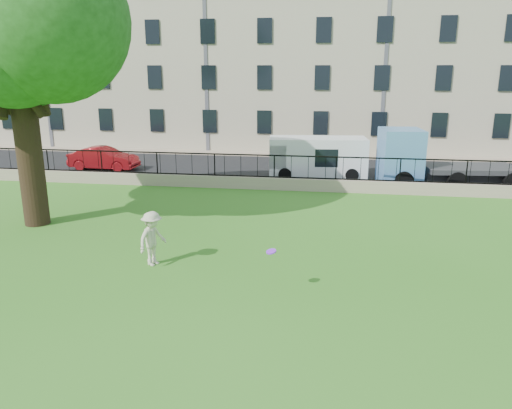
% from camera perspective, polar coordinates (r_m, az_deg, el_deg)
% --- Properties ---
extents(ground, '(120.00, 120.00, 0.00)m').
position_cam_1_polar(ground, '(13.56, -3.93, -10.12)').
color(ground, '#30731B').
rests_on(ground, ground).
extents(retaining_wall, '(50.00, 0.40, 0.60)m').
position_cam_1_polar(retaining_wall, '(24.72, 2.08, 2.42)').
color(retaining_wall, gray).
rests_on(retaining_wall, ground).
extents(iron_railing, '(50.00, 0.05, 1.13)m').
position_cam_1_polar(iron_railing, '(24.54, 2.10, 4.36)').
color(iron_railing, black).
rests_on(iron_railing, retaining_wall).
extents(street, '(60.00, 9.00, 0.01)m').
position_cam_1_polar(street, '(29.35, 3.14, 3.89)').
color(street, black).
rests_on(street, ground).
extents(sidewalk, '(60.00, 1.40, 0.12)m').
position_cam_1_polar(sidewalk, '(34.43, 4.00, 5.67)').
color(sidewalk, gray).
rests_on(sidewalk, ground).
extents(building_row, '(56.40, 10.40, 13.80)m').
position_cam_1_polar(building_row, '(39.61, 4.91, 16.87)').
color(building_row, '#B1A58C').
rests_on(building_row, ground).
extents(tree, '(8.93, 7.21, 11.57)m').
position_cam_1_polar(tree, '(20.48, -26.36, 19.58)').
color(tree, black).
rests_on(tree, ground).
extents(man, '(0.99, 1.25, 1.69)m').
position_cam_1_polar(man, '(15.42, -11.75, -3.83)').
color(man, beige).
rests_on(man, ground).
extents(frisbee, '(0.32, 0.33, 0.12)m').
position_cam_1_polar(frisbee, '(13.03, 1.75, -5.38)').
color(frisbee, '#8A2AF0').
extents(red_sedan, '(4.11, 1.58, 1.34)m').
position_cam_1_polar(red_sedan, '(30.81, -17.00, 5.04)').
color(red_sedan, '#A8141B').
rests_on(red_sedan, street).
extents(white_van, '(5.39, 2.56, 2.19)m').
position_cam_1_polar(white_van, '(27.52, 7.02, 5.34)').
color(white_van, silver).
rests_on(white_van, street).
extents(blue_truck, '(6.99, 3.08, 2.84)m').
position_cam_1_polar(blue_truck, '(27.34, 21.03, 5.06)').
color(blue_truck, '#558BC7').
rests_on(blue_truck, street).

